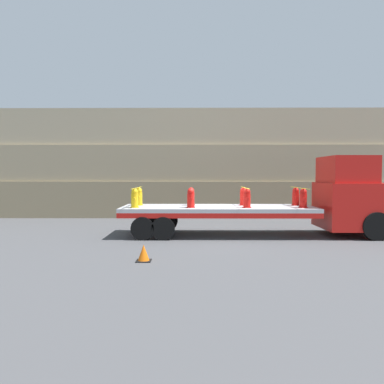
{
  "coord_description": "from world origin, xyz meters",
  "views": [
    {
      "loc": [
        -0.95,
        -15.69,
        2.57
      ],
      "look_at": [
        -1.09,
        0.0,
        1.82
      ],
      "focal_mm": 35.0,
      "sensor_mm": 36.0,
      "label": 1
    }
  ],
  "objects_px": {
    "fire_hydrant_red_far_1": "(191,197)",
    "fire_hydrant_red_far_3": "(296,197)",
    "fire_hydrant_yellow_near_0": "(135,198)",
    "fire_hydrant_red_near_1": "(191,198)",
    "fire_hydrant_red_near_2": "(247,198)",
    "flatbed_trailer": "(204,212)",
    "truck_cab": "(353,197)",
    "traffic_cone": "(144,253)",
    "fire_hydrant_yellow_far_0": "(139,197)",
    "fire_hydrant_red_near_3": "(303,199)",
    "fire_hydrant_red_far_2": "(243,197)"
  },
  "relations": [
    {
      "from": "truck_cab",
      "to": "fire_hydrant_yellow_far_0",
      "type": "relative_size",
      "value": 4.27
    },
    {
      "from": "traffic_cone",
      "to": "fire_hydrant_yellow_far_0",
      "type": "bearing_deg",
      "value": 99.94
    },
    {
      "from": "fire_hydrant_yellow_far_0",
      "to": "fire_hydrant_red_near_2",
      "type": "relative_size",
      "value": 1.0
    },
    {
      "from": "truck_cab",
      "to": "fire_hydrant_red_far_3",
      "type": "height_order",
      "value": "truck_cab"
    },
    {
      "from": "fire_hydrant_yellow_far_0",
      "to": "fire_hydrant_red_far_2",
      "type": "xyz_separation_m",
      "value": [
        4.55,
        0.0,
        0.0
      ]
    },
    {
      "from": "fire_hydrant_yellow_far_0",
      "to": "fire_hydrant_red_far_1",
      "type": "height_order",
      "value": "same"
    },
    {
      "from": "fire_hydrant_red_far_1",
      "to": "fire_hydrant_red_far_3",
      "type": "height_order",
      "value": "same"
    },
    {
      "from": "fire_hydrant_red_near_1",
      "to": "fire_hydrant_red_far_3",
      "type": "bearing_deg",
      "value": 14.06
    },
    {
      "from": "fire_hydrant_red_far_3",
      "to": "traffic_cone",
      "type": "xyz_separation_m",
      "value": [
        -5.89,
        -5.33,
        -1.35
      ]
    },
    {
      "from": "traffic_cone",
      "to": "fire_hydrant_red_near_3",
      "type": "bearing_deg",
      "value": 35.43
    },
    {
      "from": "traffic_cone",
      "to": "fire_hydrant_red_far_3",
      "type": "bearing_deg",
      "value": 42.14
    },
    {
      "from": "fire_hydrant_red_near_1",
      "to": "fire_hydrant_yellow_far_0",
      "type": "bearing_deg",
      "value": 153.4
    },
    {
      "from": "flatbed_trailer",
      "to": "fire_hydrant_red_far_2",
      "type": "relative_size",
      "value": 10.36
    },
    {
      "from": "flatbed_trailer",
      "to": "fire_hydrant_yellow_far_0",
      "type": "height_order",
      "value": "fire_hydrant_yellow_far_0"
    },
    {
      "from": "fire_hydrant_red_near_3",
      "to": "fire_hydrant_red_far_3",
      "type": "height_order",
      "value": "same"
    },
    {
      "from": "truck_cab",
      "to": "fire_hydrant_yellow_near_0",
      "type": "bearing_deg",
      "value": -176.4
    },
    {
      "from": "fire_hydrant_yellow_near_0",
      "to": "fire_hydrant_red_near_3",
      "type": "height_order",
      "value": "same"
    },
    {
      "from": "truck_cab",
      "to": "fire_hydrant_yellow_near_0",
      "type": "relative_size",
      "value": 4.27
    },
    {
      "from": "fire_hydrant_red_near_1",
      "to": "fire_hydrant_red_far_3",
      "type": "height_order",
      "value": "same"
    },
    {
      "from": "fire_hydrant_yellow_far_0",
      "to": "fire_hydrant_red_near_3",
      "type": "relative_size",
      "value": 1.0
    },
    {
      "from": "fire_hydrant_red_far_1",
      "to": "fire_hydrant_red_near_3",
      "type": "bearing_deg",
      "value": -14.06
    },
    {
      "from": "fire_hydrant_red_far_1",
      "to": "fire_hydrant_red_far_3",
      "type": "bearing_deg",
      "value": 0.0
    },
    {
      "from": "truck_cab",
      "to": "fire_hydrant_red_far_2",
      "type": "relative_size",
      "value": 4.27
    },
    {
      "from": "fire_hydrant_red_near_3",
      "to": "fire_hydrant_yellow_near_0",
      "type": "bearing_deg",
      "value": 180.0
    },
    {
      "from": "fire_hydrant_red_near_1",
      "to": "fire_hydrant_red_far_1",
      "type": "relative_size",
      "value": 1.0
    },
    {
      "from": "fire_hydrant_red_near_3",
      "to": "truck_cab",
      "type": "bearing_deg",
      "value": 14.28
    },
    {
      "from": "fire_hydrant_yellow_near_0",
      "to": "fire_hydrant_red_near_1",
      "type": "relative_size",
      "value": 1.0
    },
    {
      "from": "flatbed_trailer",
      "to": "fire_hydrant_yellow_near_0",
      "type": "relative_size",
      "value": 10.36
    },
    {
      "from": "fire_hydrant_yellow_far_0",
      "to": "fire_hydrant_red_near_1",
      "type": "height_order",
      "value": "same"
    },
    {
      "from": "fire_hydrant_red_far_1",
      "to": "traffic_cone",
      "type": "xyz_separation_m",
      "value": [
        -1.34,
        -5.33,
        -1.35
      ]
    },
    {
      "from": "fire_hydrant_red_near_2",
      "to": "fire_hydrant_red_near_3",
      "type": "bearing_deg",
      "value": 0.0
    },
    {
      "from": "truck_cab",
      "to": "fire_hydrant_red_far_1",
      "type": "xyz_separation_m",
      "value": [
        -6.79,
        0.57,
        -0.04
      ]
    },
    {
      "from": "truck_cab",
      "to": "fire_hydrant_red_near_1",
      "type": "bearing_deg",
      "value": -175.2
    },
    {
      "from": "flatbed_trailer",
      "to": "fire_hydrant_red_near_1",
      "type": "distance_m",
      "value": 1.01
    },
    {
      "from": "truck_cab",
      "to": "fire_hydrant_red_far_2",
      "type": "distance_m",
      "value": 4.55
    },
    {
      "from": "truck_cab",
      "to": "traffic_cone",
      "type": "distance_m",
      "value": 9.53
    },
    {
      "from": "truck_cab",
      "to": "fire_hydrant_red_near_1",
      "type": "relative_size",
      "value": 4.27
    },
    {
      "from": "fire_hydrant_red_near_2",
      "to": "fire_hydrant_red_far_3",
      "type": "height_order",
      "value": "same"
    },
    {
      "from": "fire_hydrant_yellow_far_0",
      "to": "fire_hydrant_red_near_2",
      "type": "height_order",
      "value": "same"
    },
    {
      "from": "flatbed_trailer",
      "to": "fire_hydrant_red_near_1",
      "type": "xyz_separation_m",
      "value": [
        -0.57,
        -0.57,
        0.61
      ]
    },
    {
      "from": "fire_hydrant_red_near_1",
      "to": "fire_hydrant_red_near_2",
      "type": "xyz_separation_m",
      "value": [
        2.28,
        0.0,
        0.0
      ]
    },
    {
      "from": "flatbed_trailer",
      "to": "fire_hydrant_red_near_3",
      "type": "xyz_separation_m",
      "value": [
        3.99,
        -0.57,
        0.61
      ]
    },
    {
      "from": "fire_hydrant_yellow_near_0",
      "to": "fire_hydrant_red_far_1",
      "type": "relative_size",
      "value": 1.0
    },
    {
      "from": "truck_cab",
      "to": "fire_hydrant_red_far_2",
      "type": "height_order",
      "value": "truck_cab"
    },
    {
      "from": "fire_hydrant_red_far_1",
      "to": "fire_hydrant_red_near_2",
      "type": "xyz_separation_m",
      "value": [
        2.28,
        -1.14,
        0.0
      ]
    },
    {
      "from": "fire_hydrant_yellow_near_0",
      "to": "fire_hydrant_red_far_3",
      "type": "height_order",
      "value": "same"
    },
    {
      "from": "truck_cab",
      "to": "fire_hydrant_red_near_3",
      "type": "distance_m",
      "value": 2.31
    },
    {
      "from": "truck_cab",
      "to": "fire_hydrant_red_near_3",
      "type": "xyz_separation_m",
      "value": [
        -2.24,
        -0.57,
        -0.04
      ]
    },
    {
      "from": "fire_hydrant_yellow_far_0",
      "to": "traffic_cone",
      "type": "distance_m",
      "value": 5.58
    },
    {
      "from": "fire_hydrant_red_far_1",
      "to": "fire_hydrant_red_far_3",
      "type": "xyz_separation_m",
      "value": [
        4.55,
        0.0,
        0.0
      ]
    }
  ]
}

